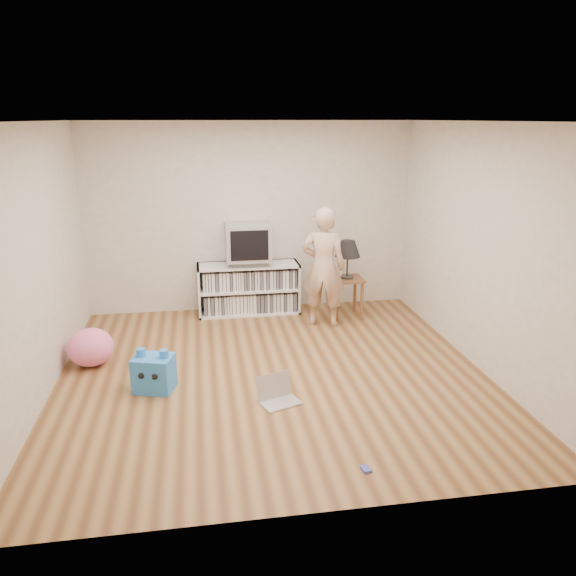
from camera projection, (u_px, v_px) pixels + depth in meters
The scene contains 13 objects.
ground at pixel (273, 373), 6.02m from camera, with size 4.50×4.50×0.00m, color brown.
walls at pixel (272, 256), 5.64m from camera, with size 4.52×4.52×2.60m.
ceiling at pixel (270, 121), 5.26m from camera, with size 4.50×4.50×0.01m, color white.
media_unit at pixel (249, 288), 7.83m from camera, with size 1.40×0.45×0.70m.
dvd_deck at pixel (248, 262), 7.71m from camera, with size 0.45×0.35×0.07m, color gray.
crt_tv at pixel (248, 241), 7.62m from camera, with size 0.60×0.53×0.50m.
side_table at pixel (347, 287), 7.65m from camera, with size 0.42×0.42×0.55m.
table_lamp at pixel (348, 250), 7.50m from camera, with size 0.34×0.34×0.52m.
person at pixel (323, 267), 7.22m from camera, with size 0.57×0.38×1.57m, color #D4AD90.
laptop at pixel (277, 394), 5.42m from camera, with size 0.44×0.40×0.25m.
playing_cards at pixel (366, 469), 4.37m from camera, with size 0.07×0.09×0.02m, color #4956C4.
plush_blue at pixel (154, 373), 5.61m from camera, with size 0.45×0.40×0.44m.
plush_pink at pixel (91, 347), 6.17m from camera, with size 0.49×0.49×0.42m, color pink.
Camera 1 is at (-0.71, -5.45, 2.63)m, focal length 35.00 mm.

